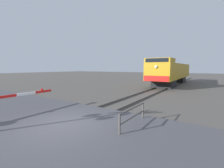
{
  "coord_description": "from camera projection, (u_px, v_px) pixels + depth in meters",
  "views": [
    {
      "loc": [
        5.47,
        -4.28,
        2.64
      ],
      "look_at": [
        -0.81,
        5.19,
        1.43
      ],
      "focal_mm": 24.49,
      "sensor_mm": 36.0,
      "label": 1
    }
  ],
  "objects": [
    {
      "name": "guard_railing",
      "position": [
        133.0,
        115.0,
        6.61
      ],
      "size": [
        0.08,
        2.33,
        0.95
      ],
      "color": "#4C4742",
      "rests_on": "ground_plane"
    },
    {
      "name": "ground_plane",
      "position": [
        63.0,
        127.0,
        6.83
      ],
      "size": [
        160.0,
        160.0,
        0.0
      ],
      "primitive_type": "plane",
      "color": "#514C47"
    },
    {
      "name": "locomotive",
      "position": [
        171.0,
        72.0,
        23.86
      ],
      "size": [
        3.07,
        15.96,
        3.78
      ],
      "color": "black",
      "rests_on": "ground_plane"
    },
    {
      "name": "rail_track_right",
      "position": [
        74.0,
        129.0,
        6.43
      ],
      "size": [
        0.08,
        80.0,
        0.15
      ],
      "primitive_type": "cube",
      "color": "#59544C",
      "rests_on": "ground_plane"
    },
    {
      "name": "rail_track_left",
      "position": [
        53.0,
        122.0,
        7.22
      ],
      "size": [
        0.08,
        80.0,
        0.15
      ],
      "primitive_type": "cube",
      "color": "#59544C",
      "rests_on": "ground_plane"
    },
    {
      "name": "road_surface",
      "position": [
        63.0,
        125.0,
        6.82
      ],
      "size": [
        36.0,
        6.32,
        0.16
      ],
      "primitive_type": "cube",
      "color": "#47474C",
      "rests_on": "ground_plane"
    }
  ]
}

